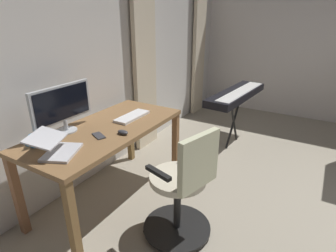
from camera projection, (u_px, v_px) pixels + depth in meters
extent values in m
cube|color=silver|center=(118.00, 51.00, 3.11)|extent=(5.32, 0.10, 2.60)
cube|color=beige|center=(199.00, 46.00, 4.68)|extent=(0.37, 0.06, 2.35)
cube|color=beige|center=(145.00, 58.00, 3.39)|extent=(0.42, 0.06, 2.35)
cube|color=olive|center=(106.00, 129.00, 2.44)|extent=(1.52, 0.71, 0.04)
cube|color=brown|center=(175.00, 144.00, 3.01)|extent=(0.06, 0.06, 0.71)
cube|color=olive|center=(73.00, 225.00, 1.86)|extent=(0.06, 0.06, 0.71)
cube|color=olive|center=(130.00, 133.00, 3.30)|extent=(0.06, 0.06, 0.71)
cube|color=#8C5E3E|center=(18.00, 196.00, 2.16)|extent=(0.06, 0.06, 0.71)
cylinder|color=black|center=(177.00, 227.00, 2.28)|extent=(0.56, 0.56, 0.02)
sphere|color=black|center=(197.00, 214.00, 2.45)|extent=(0.05, 0.05, 0.05)
sphere|color=black|center=(164.00, 210.00, 2.50)|extent=(0.05, 0.05, 0.05)
sphere|color=black|center=(146.00, 231.00, 2.26)|extent=(0.05, 0.05, 0.05)
sphere|color=black|center=(206.00, 239.00, 2.18)|extent=(0.05, 0.05, 0.05)
cylinder|color=black|center=(177.00, 205.00, 2.20)|extent=(0.06, 0.06, 0.46)
cylinder|color=beige|center=(178.00, 178.00, 2.10)|extent=(0.54, 0.54, 0.05)
cube|color=beige|center=(199.00, 162.00, 1.88)|extent=(0.37, 0.15, 0.41)
cube|color=black|center=(158.00, 173.00, 1.92)|extent=(0.10, 0.24, 0.03)
cube|color=black|center=(195.00, 154.00, 2.18)|extent=(0.10, 0.24, 0.03)
cylinder|color=#B7BCC1|center=(67.00, 130.00, 2.35)|extent=(0.18, 0.18, 0.01)
cylinder|color=#B7BCC1|center=(66.00, 125.00, 2.33)|extent=(0.04, 0.04, 0.09)
cube|color=#B7BCC1|center=(62.00, 103.00, 2.26)|extent=(0.58, 0.03, 0.30)
cube|color=black|center=(63.00, 104.00, 2.25)|extent=(0.53, 0.01, 0.27)
cube|color=white|center=(132.00, 116.00, 2.65)|extent=(0.40, 0.15, 0.02)
cube|color=silver|center=(62.00, 152.00, 1.98)|extent=(0.35, 0.31, 0.02)
cube|color=silver|center=(46.00, 138.00, 1.94)|extent=(0.34, 0.30, 0.07)
ellipsoid|color=#333338|center=(123.00, 132.00, 2.29)|extent=(0.06, 0.10, 0.04)
cube|color=#333338|center=(99.00, 136.00, 2.25)|extent=(0.12, 0.16, 0.01)
cylinder|color=teal|center=(35.00, 140.00, 2.07)|extent=(0.08, 0.08, 0.10)
torus|color=teal|center=(29.00, 142.00, 2.03)|extent=(0.07, 0.01, 0.07)
cylinder|color=black|center=(234.00, 121.00, 3.70)|extent=(0.38, 0.06, 0.68)
cylinder|color=black|center=(234.00, 121.00, 3.70)|extent=(0.38, 0.06, 0.68)
cube|color=black|center=(236.00, 94.00, 3.55)|extent=(1.26, 0.43, 0.09)
cube|color=white|center=(241.00, 91.00, 3.51)|extent=(1.15, 0.28, 0.01)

